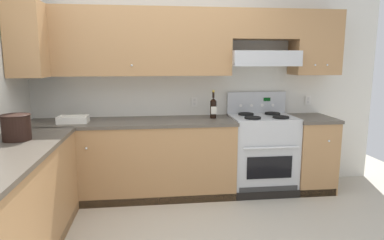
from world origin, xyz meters
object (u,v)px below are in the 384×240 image
at_px(bowl, 73,120).
at_px(bucket, 16,127).
at_px(wine_bottle, 213,107).
at_px(stove, 261,152).

xyz_separation_m(bowl, bucket, (-0.30, -0.81, 0.09)).
bearing_deg(bucket, wine_bottle, 25.81).
bearing_deg(stove, bucket, -160.93).
xyz_separation_m(stove, bowl, (-2.20, -0.06, 0.46)).
relative_size(stove, wine_bottle, 3.58).
height_order(stove, bowl, stove).
distance_m(stove, bowl, 2.25).
distance_m(stove, bucket, 2.70).
bearing_deg(bowl, wine_bottle, 3.99).
bearing_deg(stove, wine_bottle, 174.73).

